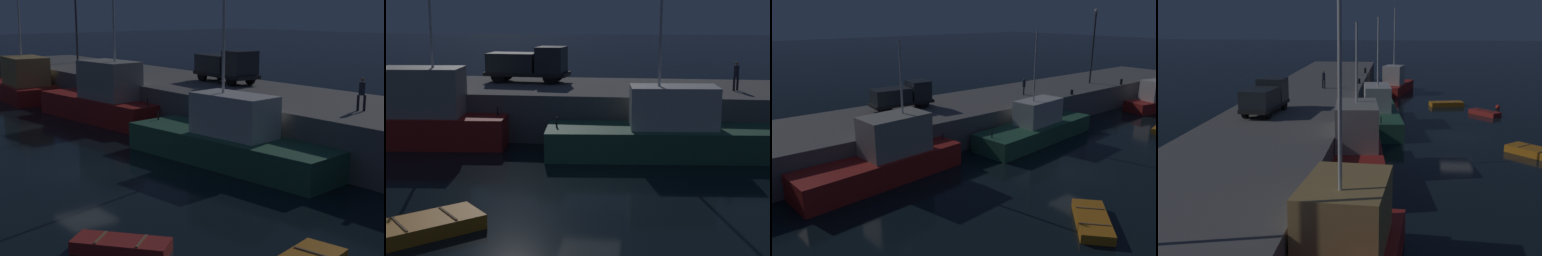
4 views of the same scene
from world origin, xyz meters
The scene contains 7 objects.
ground_plane centered at (0.00, 0.00, 0.00)m, with size 320.00×320.00×0.00m, color black.
pier_quay centered at (0.00, 12.82, 1.35)m, with size 71.67×8.88×2.70m.
fishing_boat_blue centered at (3.39, 6.58, 1.17)m, with size 12.60×4.62×9.39m.
fishing_boat_orange centered at (-10.69, 7.23, 1.55)m, with size 11.69×4.04×9.09m.
rowboat_white_mid centered at (-5.02, -4.68, 0.25)m, with size 3.90×3.77×0.54m.
utility_truck centered at (-5.42, 14.09, 3.91)m, with size 5.54×2.38×2.33m.
dockworker centered at (7.36, 11.82, 3.67)m, with size 0.44×0.44×1.69m.
Camera 2 is at (2.17, -21.24, 7.24)m, focal length 51.91 mm.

